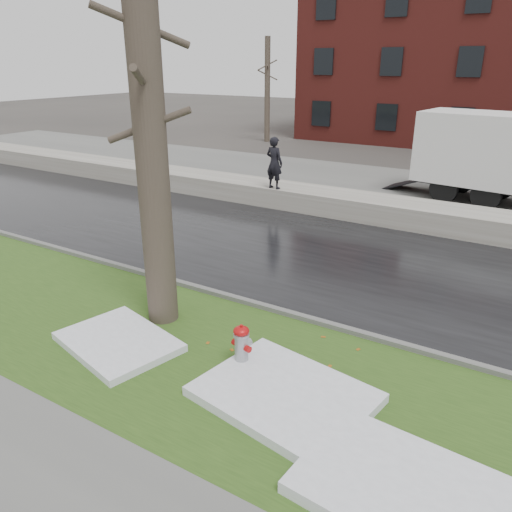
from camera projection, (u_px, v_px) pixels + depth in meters
The scene contains 15 objects.
ground at pixel (228, 326), 10.18m from camera, with size 120.00×120.00×0.00m, color #47423D.
verge at pixel (190, 354), 9.18m from camera, with size 60.00×4.50×0.04m, color #2B4818.
sidewalk at pixel (1, 495), 6.21m from camera, with size 60.00×3.00×0.05m, color slate.
road at pixel (321, 257), 13.74m from camera, with size 60.00×7.00×0.03m, color black.
parking_lot at pixel (408, 192), 20.48m from camera, with size 60.00×9.00×0.03m, color slate.
curb at pixel (254, 304), 10.95m from camera, with size 60.00×0.15×0.14m, color slate.
snowbank at pixel (373, 208), 16.94m from camera, with size 60.00×1.60×0.75m, color #AEAA9F.
bg_tree_left at pixel (267, 89), 32.26m from camera, with size 1.40×1.62×6.50m.
bg_tree_center at pixel (378, 89), 32.51m from camera, with size 1.40×1.62×6.50m.
fire_hydrant at pixel (242, 345), 8.61m from camera, with size 0.42×0.38×0.84m.
tree at pixel (150, 130), 9.05m from camera, with size 1.47×1.67×7.65m.
worker at pixel (274, 163), 17.72m from camera, with size 0.67×0.44×1.84m, color black.
snow_patch_near at pixel (285, 395), 7.91m from camera, with size 2.60×2.00×0.16m, color white.
snow_patch_far at pixel (118, 342), 9.42m from camera, with size 2.20×1.60×0.14m, color white.
snow_patch_side at pixel (414, 494), 6.08m from camera, with size 2.80×1.80×0.18m, color white.
Camera 1 is at (5.17, -7.33, 5.06)m, focal length 35.00 mm.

